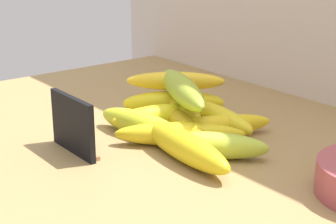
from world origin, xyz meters
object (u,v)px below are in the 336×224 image
at_px(chalkboard_sign, 73,127).
at_px(banana_0, 184,146).
at_px(banana_4, 162,116).
at_px(banana_10, 182,89).
at_px(banana_2, 213,145).
at_px(banana_5, 141,124).
at_px(banana_6, 174,103).
at_px(banana_9, 183,110).
at_px(banana_3, 180,134).
at_px(banana_1, 184,125).
at_px(banana_11, 176,81).
at_px(banana_7, 215,117).
at_px(banana_8, 213,127).

bearing_deg(chalkboard_sign, banana_0, 41.76).
height_order(banana_4, banana_10, banana_10).
relative_size(chalkboard_sign, banana_2, 0.71).
height_order(banana_5, banana_6, banana_6).
distance_m(banana_6, banana_9, 0.04).
bearing_deg(banana_3, chalkboard_sign, -118.54).
distance_m(banana_5, banana_10, 0.09).
bearing_deg(banana_3, banana_5, -159.76).
relative_size(banana_3, banana_6, 1.11).
height_order(banana_1, banana_3, banana_3).
relative_size(banana_4, banana_10, 0.79).
bearing_deg(banana_2, chalkboard_sign, -134.19).
height_order(banana_1, banana_4, banana_4).
height_order(banana_1, banana_11, banana_11).
bearing_deg(banana_11, banana_0, -35.90).
height_order(banana_3, banana_10, banana_10).
relative_size(banana_4, banana_6, 0.94).
bearing_deg(chalkboard_sign, banana_7, 77.06).
bearing_deg(banana_3, banana_1, 131.12).
bearing_deg(banana_0, banana_6, 145.20).
xyz_separation_m(banana_3, banana_6, (-0.12, 0.08, 0.00)).
xyz_separation_m(banana_5, banana_8, (0.07, 0.09, -0.00)).
bearing_deg(banana_6, banana_5, -64.17).
height_order(banana_1, banana_5, banana_5).
bearing_deg(banana_2, banana_4, 172.31).
distance_m(banana_1, banana_5, 0.07).
xyz_separation_m(chalkboard_sign, banana_1, (0.05, 0.17, -0.02)).
bearing_deg(banana_1, banana_0, -40.47).
distance_m(banana_0, banana_4, 0.13).
bearing_deg(banana_8, banana_4, -156.74).
relative_size(banana_7, banana_11, 1.00).
xyz_separation_m(banana_3, banana_9, (-0.08, 0.07, 0.00)).
distance_m(banana_8, banana_10, 0.09).
xyz_separation_m(banana_2, banana_3, (-0.07, -0.01, -0.00)).
bearing_deg(banana_5, banana_0, -3.06).
bearing_deg(banana_4, banana_5, -76.76).
height_order(banana_5, banana_10, banana_10).
bearing_deg(banana_4, banana_0, -24.79).
distance_m(banana_7, banana_10, 0.07).
bearing_deg(banana_1, banana_6, 150.38).
xyz_separation_m(banana_1, banana_11, (-0.09, 0.06, 0.04)).
height_order(banana_3, banana_7, banana_7).
height_order(banana_5, banana_9, same).
distance_m(banana_5, banana_9, 0.10).
bearing_deg(banana_10, banana_1, -35.23).
xyz_separation_m(banana_2, banana_4, (-0.14, 0.02, 0.00)).
relative_size(chalkboard_sign, banana_11, 0.65).
bearing_deg(banana_11, banana_2, -23.98).
bearing_deg(banana_0, banana_5, 176.94).
bearing_deg(banana_0, banana_2, 61.13).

